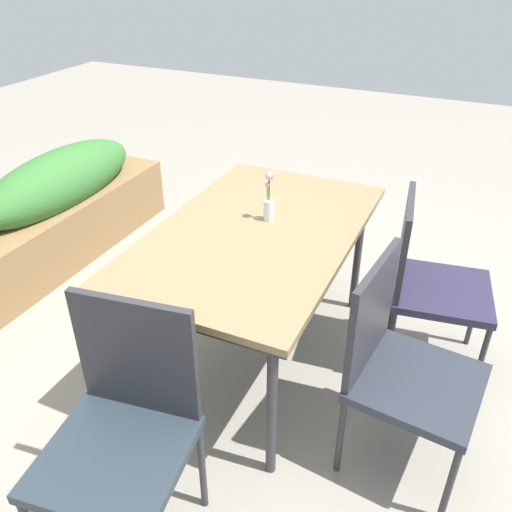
% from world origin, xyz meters
% --- Properties ---
extents(ground_plane, '(12.00, 12.00, 0.00)m').
position_xyz_m(ground_plane, '(0.00, 0.00, 0.00)').
color(ground_plane, gray).
extents(dining_table, '(1.48, 0.91, 0.79)m').
position_xyz_m(dining_table, '(0.07, -0.01, 0.73)').
color(dining_table, '#8C704C').
rests_on(dining_table, ground).
extents(chair_end_left, '(0.54, 0.54, 0.99)m').
position_xyz_m(chair_end_left, '(-1.01, -0.00, 0.56)').
color(chair_end_left, '#28343D').
rests_on(chair_end_left, ground).
extents(chair_near_left, '(0.54, 0.54, 0.94)m').
position_xyz_m(chair_near_left, '(-0.26, -0.80, 0.52)').
color(chair_near_left, '#2A2F39').
rests_on(chair_near_left, ground).
extents(chair_near_right, '(0.54, 0.54, 0.95)m').
position_xyz_m(chair_near_right, '(0.39, -0.81, 0.54)').
color(chair_near_right, '#2B2640').
rests_on(chair_near_right, ground).
extents(flower_vase, '(0.05, 0.05, 0.26)m').
position_xyz_m(flower_vase, '(0.19, -0.03, 0.90)').
color(flower_vase, silver).
rests_on(flower_vase, dining_table).
extents(potted_plant, '(0.23, 0.23, 0.45)m').
position_xyz_m(potted_plant, '(1.32, 0.47, 0.24)').
color(potted_plant, gray).
rests_on(potted_plant, ground).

